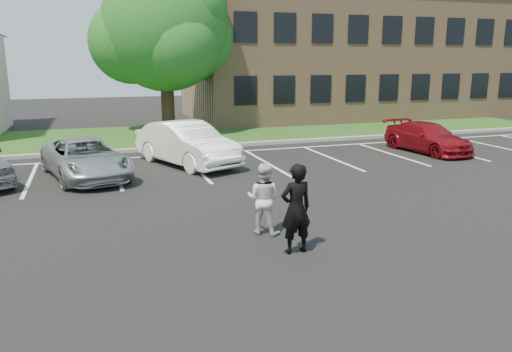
{
  "coord_description": "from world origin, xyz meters",
  "views": [
    {
      "loc": [
        -3.64,
        -9.75,
        3.93
      ],
      "look_at": [
        0.0,
        1.0,
        1.25
      ],
      "focal_mm": 35.0,
      "sensor_mm": 36.0,
      "label": 1
    }
  ],
  "objects_px": {
    "office_building": "(350,55)",
    "car_red_compact": "(427,138)",
    "man_black_suit": "(296,209)",
    "car_silver_minivan": "(86,159)",
    "car_white_sedan": "(187,144)",
    "tree": "(166,31)",
    "man_white_shirt": "(263,199)"
  },
  "relations": [
    {
      "from": "office_building",
      "to": "car_red_compact",
      "type": "xyz_separation_m",
      "value": [
        -3.85,
        -14.01,
        -3.53
      ]
    },
    {
      "from": "man_black_suit",
      "to": "car_silver_minivan",
      "type": "distance_m",
      "value": 9.35
    },
    {
      "from": "man_black_suit",
      "to": "car_white_sedan",
      "type": "xyz_separation_m",
      "value": [
        -0.43,
        9.4,
        -0.13
      ]
    },
    {
      "from": "office_building",
      "to": "car_red_compact",
      "type": "distance_m",
      "value": 14.95
    },
    {
      "from": "man_black_suit",
      "to": "car_red_compact",
      "type": "bearing_deg",
      "value": -143.64
    },
    {
      "from": "office_building",
      "to": "car_white_sedan",
      "type": "height_order",
      "value": "office_building"
    },
    {
      "from": "car_white_sedan",
      "to": "tree",
      "type": "bearing_deg",
      "value": 62.63
    },
    {
      "from": "car_white_sedan",
      "to": "man_black_suit",
      "type": "bearing_deg",
      "value": -109.69
    },
    {
      "from": "car_silver_minivan",
      "to": "car_red_compact",
      "type": "bearing_deg",
      "value": -12.32
    },
    {
      "from": "car_white_sedan",
      "to": "car_red_compact",
      "type": "relative_size",
      "value": 1.15
    },
    {
      "from": "man_white_shirt",
      "to": "car_silver_minivan",
      "type": "height_order",
      "value": "man_white_shirt"
    },
    {
      "from": "office_building",
      "to": "tree",
      "type": "bearing_deg",
      "value": -161.72
    },
    {
      "from": "car_red_compact",
      "to": "tree",
      "type": "bearing_deg",
      "value": 129.13
    },
    {
      "from": "car_silver_minivan",
      "to": "car_red_compact",
      "type": "distance_m",
      "value": 13.96
    },
    {
      "from": "tree",
      "to": "car_silver_minivan",
      "type": "distance_m",
      "value": 11.84
    },
    {
      "from": "office_building",
      "to": "car_white_sedan",
      "type": "bearing_deg",
      "value": -136.67
    },
    {
      "from": "tree",
      "to": "car_white_sedan",
      "type": "height_order",
      "value": "tree"
    },
    {
      "from": "car_silver_minivan",
      "to": "car_white_sedan",
      "type": "xyz_separation_m",
      "value": [
        3.63,
        0.99,
        0.15
      ]
    },
    {
      "from": "office_building",
      "to": "tree",
      "type": "relative_size",
      "value": 2.55
    },
    {
      "from": "man_black_suit",
      "to": "car_silver_minivan",
      "type": "xyz_separation_m",
      "value": [
        -4.06,
        8.42,
        -0.28
      ]
    },
    {
      "from": "office_building",
      "to": "car_white_sedan",
      "type": "xyz_separation_m",
      "value": [
        -14.17,
        -13.37,
        -3.35
      ]
    },
    {
      "from": "office_building",
      "to": "man_white_shirt",
      "type": "relative_size",
      "value": 13.66
    },
    {
      "from": "office_building",
      "to": "man_black_suit",
      "type": "bearing_deg",
      "value": -121.1
    },
    {
      "from": "man_white_shirt",
      "to": "car_white_sedan",
      "type": "distance_m",
      "value": 8.1
    },
    {
      "from": "office_building",
      "to": "man_white_shirt",
      "type": "xyz_separation_m",
      "value": [
        -13.98,
        -21.47,
        -3.34
      ]
    },
    {
      "from": "office_building",
      "to": "car_red_compact",
      "type": "height_order",
      "value": "office_building"
    },
    {
      "from": "car_silver_minivan",
      "to": "car_red_compact",
      "type": "height_order",
      "value": "car_silver_minivan"
    },
    {
      "from": "man_black_suit",
      "to": "car_red_compact",
      "type": "xyz_separation_m",
      "value": [
        9.89,
        8.77,
        -0.32
      ]
    },
    {
      "from": "car_red_compact",
      "to": "car_white_sedan",
      "type": "bearing_deg",
      "value": 170.78
    },
    {
      "from": "man_white_shirt",
      "to": "car_white_sedan",
      "type": "relative_size",
      "value": 0.33
    },
    {
      "from": "office_building",
      "to": "car_red_compact",
      "type": "relative_size",
      "value": 5.21
    },
    {
      "from": "man_black_suit",
      "to": "man_white_shirt",
      "type": "xyz_separation_m",
      "value": [
        -0.24,
        1.31,
        -0.12
      ]
    }
  ]
}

